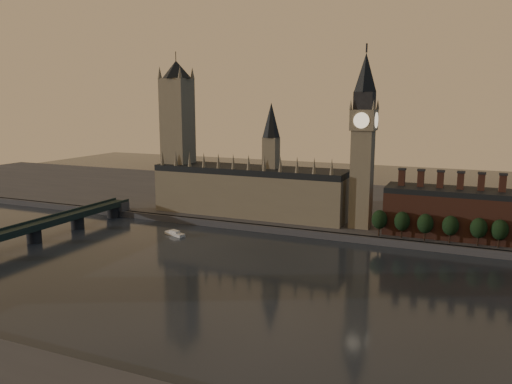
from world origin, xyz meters
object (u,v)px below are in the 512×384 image
Objects in this scene: victoria_tower at (178,130)px; big_ben at (363,139)px; westminster_bridge at (4,238)px; river_boat at (175,233)px.

big_ben is at bearing -2.20° from victoria_tower.
big_ben is (130.00, -5.00, -2.26)m from victoria_tower.
victoria_tower is at bearing 73.44° from westminster_bridge.
victoria_tower is at bearing 139.55° from river_boat.
big_ben is 6.96× the size of river_boat.
big_ben is 124.47m from river_boat.
victoria_tower is 84.20m from river_boat.
big_ben is 0.54× the size of westminster_bridge.
westminster_bridge reaches higher than river_boat.
big_ben reaches higher than westminster_bridge.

